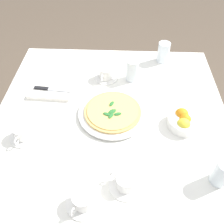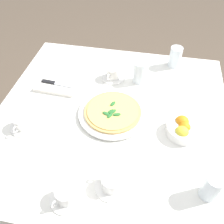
# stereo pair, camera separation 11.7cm
# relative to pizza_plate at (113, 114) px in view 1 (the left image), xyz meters

# --- Properties ---
(ground_plane) EXTENTS (8.00, 8.00, 0.00)m
(ground_plane) POSITION_rel_pizza_plate_xyz_m (-0.01, 0.00, -0.74)
(ground_plane) COLOR brown
(dining_table) EXTENTS (1.12, 1.12, 0.73)m
(dining_table) POSITION_rel_pizza_plate_xyz_m (-0.01, 0.00, -0.14)
(dining_table) COLOR white
(dining_table) RESTS_ON ground_plane
(pizza_plate) EXTENTS (0.33, 0.33, 0.02)m
(pizza_plate) POSITION_rel_pizza_plate_xyz_m (0.00, 0.00, 0.00)
(pizza_plate) COLOR white
(pizza_plate) RESTS_ON dining_table
(pizza) EXTENTS (0.27, 0.27, 0.02)m
(pizza) POSITION_rel_pizza_plate_xyz_m (-0.00, -0.00, 0.01)
(pizza) COLOR #DBAD60
(pizza) RESTS_ON pizza_plate
(coffee_cup_left_edge) EXTENTS (0.13, 0.13, 0.06)m
(coffee_cup_left_edge) POSITION_rel_pizza_plate_xyz_m (0.06, -0.36, 0.02)
(coffee_cup_left_edge) COLOR white
(coffee_cup_left_edge) RESTS_ON dining_table
(coffee_cup_near_right) EXTENTS (0.13, 0.13, 0.07)m
(coffee_cup_near_right) POSITION_rel_pizza_plate_xyz_m (-0.05, 0.28, 0.02)
(coffee_cup_near_right) COLOR white
(coffee_cup_near_right) RESTS_ON dining_table
(coffee_cup_right_edge) EXTENTS (0.13, 0.13, 0.06)m
(coffee_cup_right_edge) POSITION_rel_pizza_plate_xyz_m (-0.39, -0.15, 0.02)
(coffee_cup_right_edge) COLOR white
(coffee_cup_right_edge) RESTS_ON dining_table
(coffee_cup_near_left) EXTENTS (0.13, 0.13, 0.06)m
(coffee_cup_near_left) POSITION_rel_pizza_plate_xyz_m (-0.09, -0.44, 0.02)
(coffee_cup_near_left) COLOR white
(coffee_cup_near_left) RESTS_ON dining_table
(water_glass_far_right) EXTENTS (0.07, 0.07, 0.12)m
(water_glass_far_right) POSITION_rel_pizza_plate_xyz_m (0.09, 0.28, 0.04)
(water_glass_far_right) COLOR white
(water_glass_far_right) RESTS_ON dining_table
(water_glass_far_left) EXTENTS (0.07, 0.07, 0.12)m
(water_glass_far_left) POSITION_rel_pizza_plate_xyz_m (0.28, 0.46, 0.04)
(water_glass_far_left) COLOR white
(water_glass_far_left) RESTS_ON dining_table
(water_glass_back_corner) EXTENTS (0.07, 0.07, 0.12)m
(water_glass_back_corner) POSITION_rel_pizza_plate_xyz_m (0.42, -0.33, 0.04)
(water_glass_back_corner) COLOR white
(water_glass_back_corner) RESTS_ON dining_table
(napkin_folded) EXTENTS (0.23, 0.14, 0.02)m
(napkin_folded) POSITION_rel_pizza_plate_xyz_m (-0.33, 0.15, -0.00)
(napkin_folded) COLOR white
(napkin_folded) RESTS_ON dining_table
(dinner_knife) EXTENTS (0.20, 0.04, 0.01)m
(dinner_knife) POSITION_rel_pizza_plate_xyz_m (-0.33, 0.15, 0.01)
(dinner_knife) COLOR silver
(dinner_knife) RESTS_ON napkin_folded
(citrus_bowl) EXTENTS (0.15, 0.15, 0.07)m
(citrus_bowl) POSITION_rel_pizza_plate_xyz_m (0.33, -0.05, 0.02)
(citrus_bowl) COLOR white
(citrus_bowl) RESTS_ON dining_table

